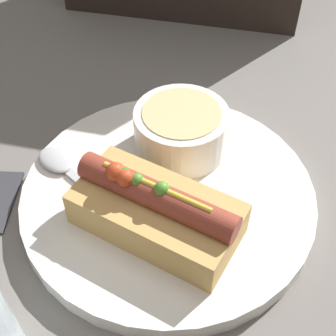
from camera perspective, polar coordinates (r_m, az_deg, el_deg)
name	(u,v)px	position (r m, az deg, el deg)	size (l,w,h in m)	color
ground_plane	(168,202)	(0.47, 0.00, -4.19)	(4.00, 4.00, 0.00)	slate
dinner_plate	(168,196)	(0.46, 0.00, -3.41)	(0.29, 0.29, 0.02)	white
hot_dog	(152,209)	(0.41, -1.98, -4.98)	(0.16, 0.11, 0.06)	tan
soup_bowl	(185,129)	(0.48, 2.14, 4.72)	(0.10, 0.10, 0.05)	silver
spoon	(72,174)	(0.47, -11.60, -0.69)	(0.16, 0.11, 0.01)	#B7B7BC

